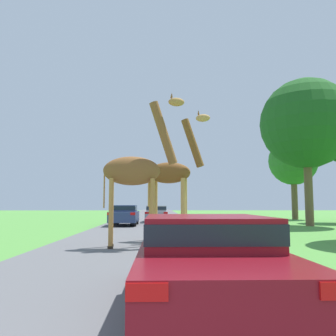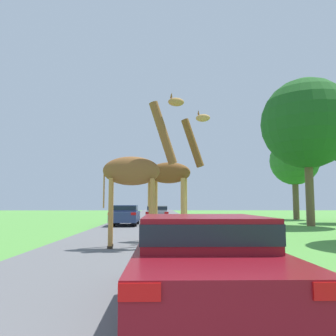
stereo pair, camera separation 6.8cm
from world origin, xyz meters
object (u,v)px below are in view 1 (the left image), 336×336
at_px(car_queue_left, 156,213).
at_px(tree_far_right, 306,124).
at_px(giraffe_companion, 137,169).
at_px(car_queue_right, 125,215).
at_px(tree_centre_back, 293,161).
at_px(giraffe_near_road, 173,177).
at_px(car_lead_maroon, 205,257).

xyz_separation_m(car_queue_left, tree_far_right, (9.96, -5.40, 6.04)).
xyz_separation_m(giraffe_companion, car_queue_right, (-1.54, 12.10, -1.86)).
height_order(giraffe_companion, car_queue_right, giraffe_companion).
distance_m(giraffe_companion, tree_centre_back, 25.00).
distance_m(giraffe_near_road, giraffe_companion, 2.39).
xyz_separation_m(giraffe_near_road, car_lead_maroon, (0.11, -8.85, -1.79)).
xyz_separation_m(giraffe_near_road, tree_centre_back, (12.08, 18.92, 2.95)).
distance_m(car_queue_right, tree_far_right, 13.51).
bearing_deg(giraffe_companion, car_lead_maroon, 5.91).
height_order(giraffe_near_road, car_lead_maroon, giraffe_near_road).
bearing_deg(tree_far_right, giraffe_companion, -133.50).
distance_m(giraffe_companion, tree_far_right, 15.83).
distance_m(tree_centre_back, tree_far_right, 10.35).
bearing_deg(giraffe_near_road, car_queue_right, -153.03).
bearing_deg(car_lead_maroon, car_queue_left, 92.06).
height_order(giraffe_near_road, giraffe_companion, giraffe_companion).
height_order(giraffe_companion, car_lead_maroon, giraffe_companion).
xyz_separation_m(car_lead_maroon, tree_centre_back, (11.97, 27.77, 4.74)).
bearing_deg(tree_centre_back, giraffe_near_road, -122.56).
distance_m(giraffe_near_road, car_queue_left, 14.58).
relative_size(giraffe_companion, tree_centre_back, 0.68).
xyz_separation_m(giraffe_companion, tree_far_right, (10.51, 11.08, 4.15)).
bearing_deg(car_queue_left, tree_far_right, -28.44).
distance_m(car_queue_left, tree_far_right, 12.84).
height_order(car_lead_maroon, tree_centre_back, tree_centre_back).
bearing_deg(car_queue_left, car_queue_right, -115.60).
relative_size(car_queue_right, tree_centre_back, 0.55).
bearing_deg(giraffe_companion, car_queue_left, 172.49).
bearing_deg(tree_centre_back, tree_far_right, -106.12).
height_order(giraffe_companion, car_queue_left, giraffe_companion).
bearing_deg(tree_far_right, tree_centre_back, 73.88).
distance_m(giraffe_companion, car_lead_maroon, 7.22).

